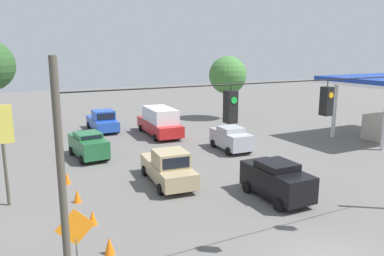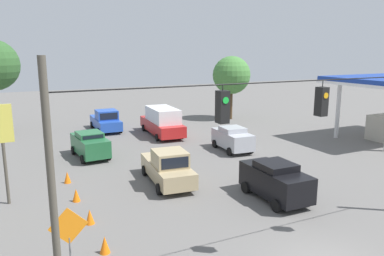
% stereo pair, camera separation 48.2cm
% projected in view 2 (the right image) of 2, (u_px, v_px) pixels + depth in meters
% --- Properties ---
extents(overhead_signal_span, '(18.20, 0.38, 7.69)m').
position_uv_depth(overhead_signal_span, '(318.00, 139.00, 13.30)').
color(overhead_signal_span, '#4C473D').
rests_on(overhead_signal_span, ground_plane).
extents(sedan_green_withflow_far, '(2.35, 4.47, 1.91)m').
position_uv_depth(sedan_green_withflow_far, '(90.00, 144.00, 27.68)').
color(sedan_green_withflow_far, '#236038').
rests_on(sedan_green_withflow_far, ground_plane).
extents(box_truck_red_oncoming_deep, '(2.83, 7.04, 2.61)m').
position_uv_depth(box_truck_red_oncoming_deep, '(162.00, 121.00, 34.88)').
color(box_truck_red_oncoming_deep, red).
rests_on(box_truck_red_oncoming_deep, ground_plane).
extents(pickup_truck_tan_withflow_mid, '(2.59, 5.53, 2.12)m').
position_uv_depth(pickup_truck_tan_withflow_mid, '(168.00, 167.00, 22.22)').
color(pickup_truck_tan_withflow_mid, tan).
rests_on(pickup_truck_tan_withflow_mid, ground_plane).
extents(sedan_black_crossing_near, '(2.15, 4.30, 2.03)m').
position_uv_depth(sedan_black_crossing_near, '(275.00, 180.00, 19.81)').
color(sedan_black_crossing_near, black).
rests_on(sedan_black_crossing_near, ground_plane).
extents(pickup_truck_blue_withflow_deep, '(2.39, 5.54, 2.12)m').
position_uv_depth(pickup_truck_blue_withflow_deep, '(106.00, 121.00, 36.88)').
color(pickup_truck_blue_withflow_deep, '#234CB2').
rests_on(pickup_truck_blue_withflow_deep, ground_plane).
extents(sedan_silver_oncoming_far, '(2.27, 4.20, 1.89)m').
position_uv_depth(sedan_silver_oncoming_far, '(232.00, 138.00, 29.55)').
color(sedan_silver_oncoming_far, '#A8AAB2').
rests_on(sedan_silver_oncoming_far, ground_plane).
extents(traffic_cone_nearest, '(0.41, 0.41, 0.70)m').
position_uv_depth(traffic_cone_nearest, '(105.00, 245.00, 14.62)').
color(traffic_cone_nearest, orange).
rests_on(traffic_cone_nearest, ground_plane).
extents(traffic_cone_second, '(0.41, 0.41, 0.70)m').
position_uv_depth(traffic_cone_second, '(90.00, 217.00, 17.09)').
color(traffic_cone_second, orange).
rests_on(traffic_cone_second, ground_plane).
extents(traffic_cone_third, '(0.41, 0.41, 0.70)m').
position_uv_depth(traffic_cone_third, '(76.00, 195.00, 19.64)').
color(traffic_cone_third, orange).
rests_on(traffic_cone_third, ground_plane).
extents(traffic_cone_fourth, '(0.41, 0.41, 0.70)m').
position_uv_depth(traffic_cone_fourth, '(67.00, 177.00, 22.37)').
color(traffic_cone_fourth, orange).
rests_on(traffic_cone_fourth, ground_plane).
extents(work_zone_sign, '(1.27, 0.06, 2.84)m').
position_uv_depth(work_zone_sign, '(69.00, 232.00, 12.20)').
color(work_zone_sign, slate).
rests_on(work_zone_sign, ground_plane).
extents(tree_horizon_left, '(4.27, 4.27, 7.19)m').
position_uv_depth(tree_horizon_left, '(232.00, 75.00, 42.34)').
color(tree_horizon_left, '#4C3823').
rests_on(tree_horizon_left, ground_plane).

